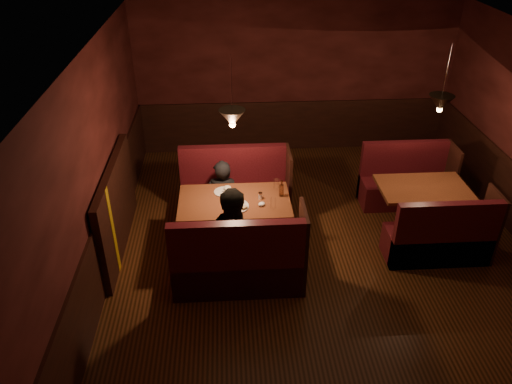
{
  "coord_description": "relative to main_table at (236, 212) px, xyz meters",
  "views": [
    {
      "loc": [
        -1.33,
        -5.64,
        4.49
      ],
      "look_at": [
        -0.95,
        0.22,
        0.95
      ],
      "focal_mm": 35.0,
      "sensor_mm": 36.0,
      "label": 1
    }
  ],
  "objects": [
    {
      "name": "diner_b",
      "position": [
        -0.01,
        -0.61,
        0.21
      ],
      "size": [
        0.99,
        0.88,
        1.69
      ],
      "primitive_type": "imported",
      "rotation": [
        0.0,
        0.0,
        0.35
      ],
      "color": "black",
      "rests_on": "ground"
    },
    {
      "name": "main_bench_far",
      "position": [
        0.02,
        0.88,
        -0.27
      ],
      "size": [
        1.7,
        0.61,
        1.16
      ],
      "color": "#400A0E",
      "rests_on": "ground"
    },
    {
      "name": "second_bench_far",
      "position": [
        2.83,
        1.12,
        -0.31
      ],
      "size": [
        1.45,
        0.54,
        1.04
      ],
      "color": "#400A0E",
      "rests_on": "ground"
    },
    {
      "name": "second_bench_near",
      "position": [
        2.83,
        -0.45,
        -0.31
      ],
      "size": [
        1.45,
        0.54,
        1.04
      ],
      "color": "#400A0E",
      "rests_on": "ground"
    },
    {
      "name": "second_table",
      "position": [
        2.8,
        0.34,
        -0.09
      ],
      "size": [
        1.32,
        0.84,
        0.74
      ],
      "color": "brown",
      "rests_on": "ground"
    },
    {
      "name": "room",
      "position": [
        0.96,
        -0.18,
        0.41
      ],
      "size": [
        6.02,
        7.02,
        2.92
      ],
      "color": "black",
      "rests_on": "ground"
    },
    {
      "name": "main_table",
      "position": [
        0.0,
        0.0,
        0.0
      ],
      "size": [
        1.55,
        0.94,
        1.08
      ],
      "color": "brown",
      "rests_on": "ground"
    },
    {
      "name": "main_bench_near",
      "position": [
        0.02,
        -0.88,
        -0.27
      ],
      "size": [
        1.7,
        0.61,
        1.16
      ],
      "color": "#400A0E",
      "rests_on": "ground"
    },
    {
      "name": "diner_a",
      "position": [
        -0.18,
        0.64,
        0.09
      ],
      "size": [
        0.56,
        0.39,
        1.46
      ],
      "primitive_type": "imported",
      "rotation": [
        0.0,
        0.0,
        3.06
      ],
      "color": "black",
      "rests_on": "ground"
    }
  ]
}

